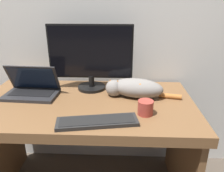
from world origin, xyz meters
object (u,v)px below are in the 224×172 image
at_px(cat, 134,88).
at_px(coffee_mug, 145,108).
at_px(laptop, 32,89).
at_px(monitor, 91,57).
at_px(external_keyboard, 97,122).

height_order(cat, coffee_mug, cat).
bearing_deg(coffee_mug, laptop, 162.72).
bearing_deg(laptop, monitor, 23.26).
distance_m(cat, coffee_mug, 0.24).
distance_m(laptop, external_keyboard, 0.59).
bearing_deg(laptop, external_keyboard, -32.14).
relative_size(laptop, cat, 0.72).
distance_m(external_keyboard, coffee_mug, 0.28).
height_order(laptop, cat, laptop).
bearing_deg(cat, external_keyboard, -109.26).
distance_m(monitor, cat, 0.37).
distance_m(monitor, coffee_mug, 0.55).
distance_m(monitor, laptop, 0.45).
xyz_separation_m(monitor, coffee_mug, (0.35, -0.37, -0.20)).
bearing_deg(cat, coffee_mug, -65.96).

